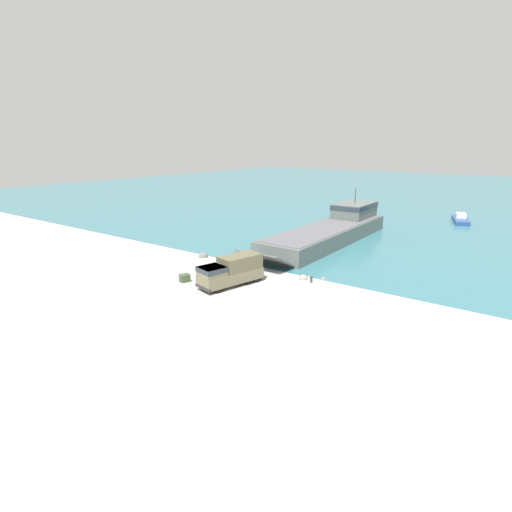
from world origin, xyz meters
TOP-DOWN VIEW (x-y plane):
  - ground_plane at (0.00, 0.00)m, footprint 240.00×240.00m
  - water_surface at (0.00, 97.49)m, footprint 240.00×180.00m
  - landing_craft at (1.49, 25.87)m, footprint 7.29×33.06m
  - military_truck at (1.83, 0.53)m, footprint 4.10×7.50m
  - soldier_on_ramp at (-1.57, 0.77)m, footprint 0.46×0.50m
  - moored_boat_a at (15.06, 52.99)m, footprint 4.42×8.39m
  - mooring_bollard at (8.29, 6.11)m, footprint 0.29×0.29m
  - cargo_crate at (-2.91, -1.56)m, footprint 1.13×1.23m
  - shoreline_rock_a at (7.37, 7.23)m, footprint 0.52×0.52m
  - shoreline_rock_b at (7.04, 6.60)m, footprint 1.01×1.01m
  - shoreline_rock_c at (8.87, 7.78)m, footprint 0.52×0.52m
  - shoreline_rock_d at (-7.97, 6.81)m, footprint 1.27×1.27m

SIDE VIEW (x-z plane):
  - ground_plane at x=0.00m, z-range 0.00..0.00m
  - shoreline_rock_a at x=7.37m, z-range -0.26..0.26m
  - shoreline_rock_b at x=7.04m, z-range -0.51..0.51m
  - shoreline_rock_c at x=8.87m, z-range -0.26..0.26m
  - shoreline_rock_d at x=-7.97m, z-range -0.63..0.63m
  - water_surface at x=0.00m, z-range 0.00..0.01m
  - mooring_bollard at x=8.29m, z-range 0.03..0.79m
  - cargo_crate at x=-2.91m, z-range 0.00..0.84m
  - moored_boat_a at x=15.06m, z-range -0.28..1.40m
  - soldier_on_ramp at x=-1.57m, z-range 0.15..1.97m
  - military_truck at x=1.83m, z-range 0.04..3.09m
  - landing_craft at x=1.49m, z-range -1.87..5.31m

